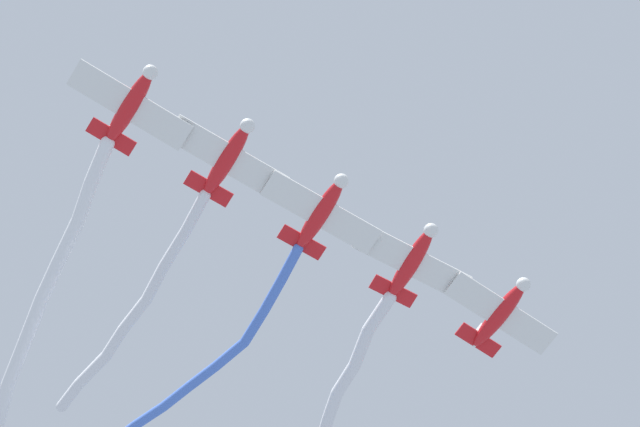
# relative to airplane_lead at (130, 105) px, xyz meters

# --- Properties ---
(airplane_lead) EXTENTS (5.90, 7.83, 1.94)m
(airplane_lead) POSITION_rel_airplane_lead_xyz_m (0.00, 0.00, 0.00)
(airplane_lead) COLOR red
(smoke_trail_lead) EXTENTS (31.24, 4.03, 1.68)m
(smoke_trail_lead) POSITION_rel_airplane_lead_xyz_m (-17.94, 0.30, 0.01)
(smoke_trail_lead) COLOR white
(airplane_left_wing) EXTENTS (5.87, 7.82, 1.94)m
(airplane_left_wing) POSITION_rel_airplane_lead_xyz_m (-0.68, 6.57, 0.30)
(airplane_left_wing) COLOR red
(smoke_trail_left_wing) EXTENTS (16.96, 3.48, 2.73)m
(smoke_trail_left_wing) POSITION_rel_airplane_lead_xyz_m (-11.66, 5.17, -0.87)
(smoke_trail_left_wing) COLOR white
(airplane_right_wing) EXTENTS (5.86, 7.81, 1.94)m
(airplane_right_wing) POSITION_rel_airplane_lead_xyz_m (-1.37, 13.14, 0.00)
(airplane_right_wing) COLOR red
(smoke_trail_right_wing) EXTENTS (19.05, 6.12, 1.67)m
(smoke_trail_right_wing) POSITION_rel_airplane_lead_xyz_m (-13.50, 10.92, -0.10)
(smoke_trail_right_wing) COLOR #4C75DB
(airplane_slot) EXTENTS (5.79, 7.76, 1.94)m
(airplane_slot) POSITION_rel_airplane_lead_xyz_m (-2.05, 19.70, 0.30)
(airplane_slot) COLOR red
(airplane_trail) EXTENTS (5.92, 7.85, 1.94)m
(airplane_trail) POSITION_rel_airplane_lead_xyz_m (-2.74, 26.29, 0.00)
(airplane_trail) COLOR red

